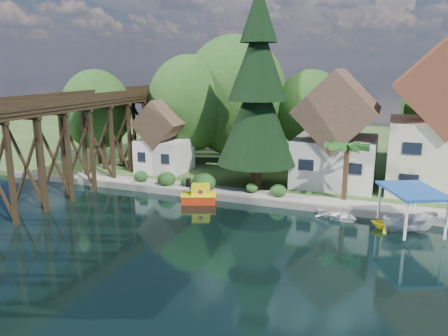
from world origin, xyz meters
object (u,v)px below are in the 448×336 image
Objects in this scene: boat_white_a at (337,213)px; boat_yellow at (386,222)px; house_left at (336,136)px; palm_tree at (347,148)px; trestle_bridge at (67,137)px; conifer at (258,93)px; shed at (164,141)px; boat_canopy at (410,214)px; tugboat at (199,196)px; house_center at (440,127)px.

boat_yellow is at bearing -80.02° from boat_white_a.
house_left is 2.11× the size of palm_tree.
conifer is at bearing 22.66° from trestle_bridge.
shed is 3.49× the size of boat_yellow.
tugboat is at bearing 177.03° from boat_canopy.
house_left reaches higher than tugboat.
trestle_bridge is 25.42m from house_left.
boat_canopy reaches higher than tugboat.
shed is 12.74m from conifer.
trestle_bridge reaches higher than shed.
shed is at bearing 160.53° from boat_canopy.
shed is (5.00, 9.33, -1.52)m from trestle_bridge.
boat_canopy is (13.44, -6.14, -7.96)m from conifer.
conifer is 16.79m from boat_canopy.
conifer reaches higher than boat_white_a.
trestle_bridge is 4.01× the size of house_left.
conifer is at bearing 55.29° from tugboat.
house_left is at bearing 38.15° from boat_white_a.
tugboat is (-11.98, -3.73, -4.39)m from palm_tree.
house_center is at bearing 26.79° from tugboat.
boat_white_a is 0.59× the size of boat_canopy.
conifer reaches higher than boat_canopy.
palm_tree reaches higher than boat_yellow.
house_left is 3.09× the size of boat_white_a.
palm_tree is at bearing 17.29° from tugboat.
house_left reaches higher than boat_canopy.
trestle_bridge is 25.09m from palm_tree.
boat_yellow is (23.05, -8.77, -3.23)m from shed.
boat_white_a is at bearing -128.74° from house_center.
trestle_bridge reaches higher than boat_canopy.
conifer is at bearing 88.42° from boat_white_a.
trestle_bridge is at bearing -167.95° from palm_tree.
conifer is 9.51m from palm_tree.
shed is 11.32m from tugboat.
conifer is 13.12m from boat_white_a.
boat_canopy is at bearing -102.47° from house_center.
shed reaches higher than boat_white_a.
house_left is 12.31m from boat_yellow.
boat_yellow is at bearing -3.50° from tugboat.
tugboat is at bearing -138.26° from house_left.
trestle_bridge is 8.47× the size of palm_tree.
tugboat is (-3.64, -5.25, -8.69)m from conifer.
palm_tree is at bearing -140.78° from house_center.
palm_tree reaches higher than boat_canopy.
house_left is 3.21× the size of tugboat.
trestle_bridge reaches higher than palm_tree.
house_left is 1.84× the size of boat_canopy.
house_left is 9.10m from house_center.
boat_canopy is at bearing -19.47° from shed.
trestle_bridge is at bearing -160.51° from house_center.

